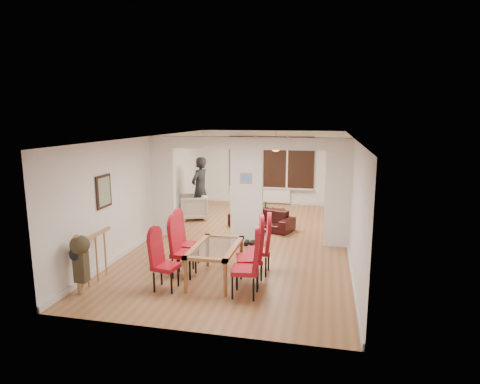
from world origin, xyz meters
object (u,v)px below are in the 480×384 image
(dining_chair_rc, at_px, (258,247))
(armchair, at_px, (194,207))
(dining_chair_la, at_px, (166,262))
(dining_chair_rb, at_px, (249,254))
(dining_chair_lb, at_px, (184,250))
(person, at_px, (200,188))
(bottle, at_px, (265,205))
(television, at_px, (327,211))
(sofa, at_px, (261,219))
(bowl, at_px, (270,208))
(coffee_table, at_px, (269,213))
(dining_table, at_px, (216,263))
(dining_chair_lc, at_px, (188,241))
(dining_chair_ra, at_px, (245,265))

(dining_chair_rc, height_order, armchair, dining_chair_rc)
(dining_chair_la, distance_m, dining_chair_rb, 1.52)
(dining_chair_lb, height_order, person, person)
(bottle, bearing_deg, television, 2.21)
(sofa, height_order, bowl, sofa)
(dining_chair_rc, bearing_deg, dining_chair_lb, -172.62)
(dining_chair_rb, height_order, coffee_table, dining_chair_rb)
(dining_table, xyz_separation_m, bowl, (0.33, 5.18, -0.09))
(dining_table, bearing_deg, sofa, 85.72)
(dining_chair_rc, relative_size, bottle, 4.23)
(dining_chair_lc, bearing_deg, dining_chair_rc, 3.29)
(armchair, bearing_deg, person, 119.19)
(sofa, xyz_separation_m, television, (1.81, 1.44, -0.01))
(dining_chair_la, distance_m, bowl, 5.88)
(sofa, bearing_deg, television, 58.27)
(dining_chair_ra, distance_m, coffee_table, 5.73)
(sofa, xyz_separation_m, bottle, (-0.09, 1.36, 0.09))
(dining_chair_la, height_order, dining_chair_lc, dining_chair_lc)
(dining_table, distance_m, bowl, 5.19)
(dining_table, height_order, bowl, dining_table)
(person, xyz_separation_m, television, (3.85, 0.64, -0.69))
(dining_chair_ra, bearing_deg, bowl, 87.36)
(dining_chair_lc, bearing_deg, dining_chair_la, -82.12)
(coffee_table, bearing_deg, dining_chair_rb, -86.04)
(armchair, bearing_deg, sofa, 53.18)
(dining_chair_la, distance_m, television, 6.45)
(dining_chair_rc, xyz_separation_m, bottle, (-0.55, 4.60, -0.19))
(dining_chair_ra, relative_size, bottle, 4.35)
(dining_table, bearing_deg, person, 111.13)
(sofa, bearing_deg, coffee_table, 108.81)
(dining_table, bearing_deg, bottle, 87.86)
(dining_chair_lc, bearing_deg, bowl, 83.53)
(dining_chair_lb, relative_size, person, 0.57)
(dining_chair_lc, height_order, dining_chair_ra, dining_chair_ra)
(dining_chair_lb, xyz_separation_m, bowl, (0.98, 5.12, -0.29))
(dining_chair_lb, distance_m, dining_chair_rb, 1.33)
(dining_chair_rb, relative_size, person, 0.63)
(sofa, relative_size, armchair, 2.20)
(dining_chair_rc, distance_m, bottle, 4.64)
(sofa, xyz_separation_m, person, (-2.04, 0.80, 0.68))
(dining_chair_rb, bearing_deg, person, 104.03)
(dining_table, height_order, bottle, dining_table)
(dining_chair_ra, relative_size, armchair, 1.37)
(armchair, relative_size, person, 0.44)
(sofa, bearing_deg, dining_chair_lc, -88.79)
(dining_table, bearing_deg, dining_chair_rc, 34.69)
(dining_chair_rb, relative_size, dining_chair_rc, 1.08)
(sofa, distance_m, bottle, 1.37)
(armchair, bearing_deg, dining_chair_lb, -4.96)
(television, height_order, coffee_table, television)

